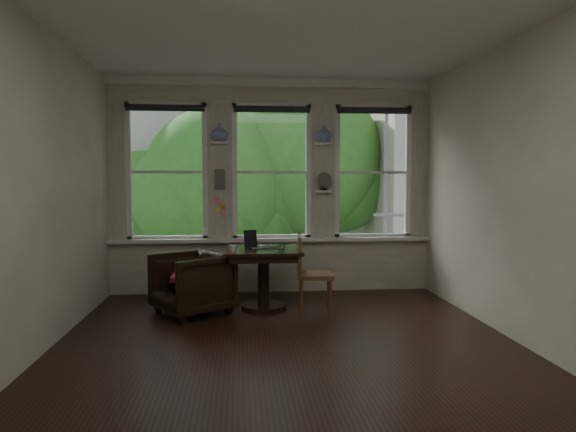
{
  "coord_description": "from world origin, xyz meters",
  "views": [
    {
      "loc": [
        -0.45,
        -5.01,
        1.59
      ],
      "look_at": [
        0.11,
        0.9,
        1.17
      ],
      "focal_mm": 32.0,
      "sensor_mm": 36.0,
      "label": 1
    }
  ],
  "objects": [
    {
      "name": "ground",
      "position": [
        0.0,
        0.0,
        0.0
      ],
      "size": [
        4.5,
        4.5,
        0.0
      ],
      "primitive_type": "plane",
      "color": "black",
      "rests_on": "ground"
    },
    {
      "name": "ceiling",
      "position": [
        0.0,
        0.0,
        3.0
      ],
      "size": [
        4.5,
        4.5,
        0.0
      ],
      "primitive_type": "plane",
      "rotation": [
        3.14,
        0.0,
        0.0
      ],
      "color": "silver",
      "rests_on": "ground"
    },
    {
      "name": "wall_back",
      "position": [
        0.0,
        2.25,
        1.5
      ],
      "size": [
        4.5,
        0.0,
        4.5
      ],
      "primitive_type": "plane",
      "rotation": [
        1.57,
        0.0,
        0.0
      ],
      "color": "beige",
      "rests_on": "ground"
    },
    {
      "name": "wall_front",
      "position": [
        0.0,
        -2.25,
        1.5
      ],
      "size": [
        4.5,
        0.0,
        4.5
      ],
      "primitive_type": "plane",
      "rotation": [
        -1.57,
        0.0,
        0.0
      ],
      "color": "beige",
      "rests_on": "ground"
    },
    {
      "name": "wall_left",
      "position": [
        -2.25,
        0.0,
        1.5
      ],
      "size": [
        0.0,
        4.5,
        4.5
      ],
      "primitive_type": "plane",
      "rotation": [
        1.57,
        0.0,
        1.57
      ],
      "color": "beige",
      "rests_on": "ground"
    },
    {
      "name": "wall_right",
      "position": [
        2.25,
        0.0,
        1.5
      ],
      "size": [
        0.0,
        4.5,
        4.5
      ],
      "primitive_type": "plane",
      "rotation": [
        1.57,
        0.0,
        -1.57
      ],
      "color": "beige",
      "rests_on": "ground"
    },
    {
      "name": "window_left",
      "position": [
        -1.45,
        2.25,
        1.7
      ],
      "size": [
        1.1,
        0.12,
        1.9
      ],
      "primitive_type": null,
      "color": "white",
      "rests_on": "ground"
    },
    {
      "name": "window_center",
      "position": [
        0.0,
        2.25,
        1.7
      ],
      "size": [
        1.1,
        0.12,
        1.9
      ],
      "primitive_type": null,
      "color": "white",
      "rests_on": "ground"
    },
    {
      "name": "window_right",
      "position": [
        1.45,
        2.25,
        1.7
      ],
      "size": [
        1.1,
        0.12,
        1.9
      ],
      "primitive_type": null,
      "color": "white",
      "rests_on": "ground"
    },
    {
      "name": "shelf_left",
      "position": [
        -0.72,
        2.15,
        2.1
      ],
      "size": [
        0.26,
        0.16,
        0.03
      ],
      "primitive_type": "cube",
      "color": "white",
      "rests_on": "ground"
    },
    {
      "name": "shelf_right",
      "position": [
        0.72,
        2.15,
        2.1
      ],
      "size": [
        0.26,
        0.16,
        0.03
      ],
      "primitive_type": "cube",
      "color": "white",
      "rests_on": "ground"
    },
    {
      "name": "intercom",
      "position": [
        -0.72,
        2.18,
        1.6
      ],
      "size": [
        0.14,
        0.06,
        0.28
      ],
      "primitive_type": "cube",
      "color": "#59544F",
      "rests_on": "ground"
    },
    {
      "name": "sticky_notes",
      "position": [
        -0.72,
        2.19,
        1.25
      ],
      "size": [
        0.16,
        0.01,
        0.24
      ],
      "primitive_type": null,
      "color": "pink",
      "rests_on": "ground"
    },
    {
      "name": "desk_fan",
      "position": [
        0.72,
        2.13,
        1.53
      ],
      "size": [
        0.2,
        0.2,
        0.24
      ],
      "primitive_type": null,
      "color": "#59544F",
      "rests_on": "ground"
    },
    {
      "name": "vase_left",
      "position": [
        -0.72,
        2.15,
        2.24
      ],
      "size": [
        0.24,
        0.24,
        0.25
      ],
      "primitive_type": "imported",
      "color": "silver",
      "rests_on": "shelf_left"
    },
    {
      "name": "vase_right",
      "position": [
        0.72,
        2.15,
        2.24
      ],
      "size": [
        0.24,
        0.24,
        0.25
      ],
      "primitive_type": "imported",
      "color": "silver",
      "rests_on": "shelf_right"
    },
    {
      "name": "table",
      "position": [
        -0.17,
        1.23,
        0.38
      ],
      "size": [
        0.9,
        0.9,
        0.75
      ],
      "primitive_type": null,
      "color": "black",
      "rests_on": "ground"
    },
    {
      "name": "armchair_left",
      "position": [
        -1.03,
        1.07,
        0.37
      ],
      "size": [
        1.1,
        1.09,
        0.73
      ],
      "primitive_type": "imported",
      "rotation": [
        0.0,
        0.0,
        -0.99
      ],
      "color": "black",
      "rests_on": "ground"
    },
    {
      "name": "cushion_red",
      "position": [
        -1.03,
        1.07,
        0.45
      ],
      "size": [
        0.45,
        0.45,
        0.06
      ],
      "primitive_type": "cube",
      "color": "maroon",
      "rests_on": "armchair_left"
    },
    {
      "name": "side_chair_right",
      "position": [
        0.44,
        1.0,
        0.46
      ],
      "size": [
        0.46,
        0.46,
        0.92
      ],
      "primitive_type": null,
      "rotation": [
        0.0,
        0.0,
        1.48
      ],
      "color": "#4D2B1B",
      "rests_on": "ground"
    },
    {
      "name": "laptop",
      "position": [
        -0.07,
        1.23,
        0.76
      ],
      "size": [
        0.34,
        0.22,
        0.03
      ],
      "primitive_type": "imported",
      "rotation": [
        0.0,
        0.0,
        0.02
      ],
      "color": "black",
      "rests_on": "table"
    },
    {
      "name": "mug",
      "position": [
        -0.54,
        0.95,
        0.79
      ],
      "size": [
        0.11,
        0.11,
        0.08
      ],
      "primitive_type": "imported",
      "rotation": [
        0.0,
        0.0,
        0.34
      ],
      "color": "white",
      "rests_on": "table"
    },
    {
      "name": "drinking_glass",
      "position": [
        0.03,
        1.03,
        0.79
      ],
      "size": [
        0.12,
        0.12,
        0.09
      ],
      "primitive_type": "imported",
      "rotation": [
        0.0,
        0.0,
        0.12
      ],
      "color": "white",
      "rests_on": "table"
    },
    {
      "name": "tablet",
      "position": [
        -0.32,
        1.32,
        0.86
      ],
      "size": [
        0.17,
        0.11,
        0.22
      ],
      "primitive_type": "cube",
      "rotation": [
        -0.26,
        0.0,
        0.25
      ],
      "color": "black",
      "rests_on": "table"
    },
    {
      "name": "papers",
      "position": [
        -0.23,
        1.39,
        0.75
      ],
      "size": [
        0.3,
        0.35,
        0.0
      ],
      "primitive_type": "cube",
      "rotation": [
        0.0,
        0.0,
        0.29
      ],
      "color": "silver",
      "rests_on": "table"
    }
  ]
}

